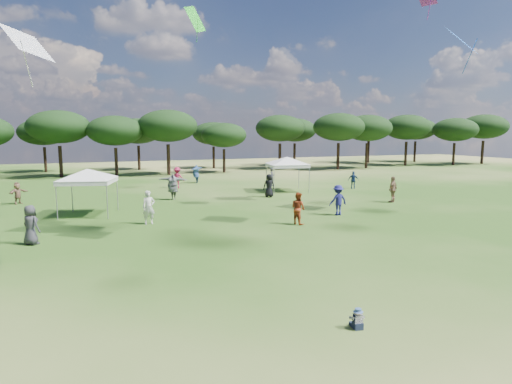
% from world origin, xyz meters
% --- Properties ---
extents(ground, '(140.00, 140.00, 0.00)m').
position_xyz_m(ground, '(0.00, 0.00, 0.00)').
color(ground, '#2F5319').
rests_on(ground, ground).
extents(tree_line, '(108.78, 17.63, 7.77)m').
position_xyz_m(tree_line, '(2.39, 47.41, 5.42)').
color(tree_line, black).
rests_on(tree_line, ground).
extents(tent_left, '(5.74, 5.74, 3.08)m').
position_xyz_m(tent_left, '(-5.73, 20.92, 2.65)').
color(tent_left, gray).
rests_on(tent_left, ground).
extents(tent_right, '(6.22, 6.22, 3.20)m').
position_xyz_m(tent_right, '(9.94, 26.07, 2.78)').
color(tent_right, gray).
rests_on(tent_right, ground).
extents(toddler, '(0.38, 0.41, 0.53)m').
position_xyz_m(toddler, '(0.38, 2.25, 0.24)').
color(toddler, '#161E32').
rests_on(toddler, ground).
extents(festival_crowd, '(29.05, 22.37, 1.91)m').
position_xyz_m(festival_crowd, '(1.42, 23.92, 0.90)').
color(festival_crowd, maroon).
rests_on(festival_crowd, ground).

